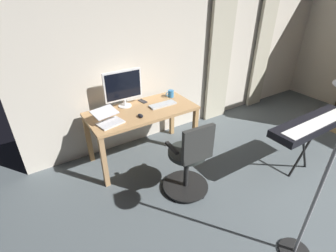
# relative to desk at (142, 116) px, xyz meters

# --- Properties ---
(back_room_partition) EXTENTS (5.71, 0.10, 2.56)m
(back_room_partition) POSITION_rel_desk_xyz_m (-1.34, -0.50, 0.62)
(back_room_partition) COLOR beige
(back_room_partition) RESTS_ON ground
(curtain_left_panel) EXTENTS (0.37, 0.06, 2.36)m
(curtain_left_panel) POSITION_rel_desk_xyz_m (-2.78, -0.39, 0.53)
(curtain_left_panel) COLOR beige
(curtain_left_panel) RESTS_ON ground
(curtain_right_panel) EXTENTS (0.47, 0.06, 2.36)m
(curtain_right_panel) POSITION_rel_desk_xyz_m (-1.70, -0.39, 0.53)
(curtain_right_panel) COLOR beige
(curtain_right_panel) RESTS_ON ground
(desk) EXTENTS (1.45, 0.69, 0.75)m
(desk) POSITION_rel_desk_xyz_m (0.00, 0.00, 0.00)
(desk) COLOR tan
(desk) RESTS_ON ground
(office_chair) EXTENTS (0.56, 0.56, 0.97)m
(office_chair) POSITION_rel_desk_xyz_m (-0.11, 0.94, -0.19)
(office_chair) COLOR black
(office_chair) RESTS_ON ground
(computer_monitor) EXTENTS (0.53, 0.18, 0.50)m
(computer_monitor) POSITION_rel_desk_xyz_m (0.14, -0.23, 0.38)
(computer_monitor) COLOR white
(computer_monitor) RESTS_ON desk
(computer_keyboard) EXTENTS (0.38, 0.13, 0.02)m
(computer_keyboard) POSITION_rel_desk_xyz_m (-0.31, 0.03, 0.11)
(computer_keyboard) COLOR #B7BCC1
(computer_keyboard) RESTS_ON desk
(laptop) EXTENTS (0.35, 0.36, 0.15)m
(laptop) POSITION_rel_desk_xyz_m (0.50, 0.10, 0.15)
(laptop) COLOR silver
(laptop) RESTS_ON desk
(computer_mouse) EXTENTS (0.06, 0.10, 0.04)m
(computer_mouse) POSITION_rel_desk_xyz_m (0.11, 0.18, 0.11)
(computer_mouse) COLOR black
(computer_mouse) RESTS_ON desk
(cell_phone_face_up) EXTENTS (0.09, 0.15, 0.01)m
(cell_phone_face_up) POSITION_rel_desk_xyz_m (-0.13, -0.23, 0.10)
(cell_phone_face_up) COLOR #232328
(cell_phone_face_up) RESTS_ON desk
(mug_tea) EXTENTS (0.13, 0.09, 0.10)m
(mug_tea) POSITION_rel_desk_xyz_m (-0.56, -0.15, 0.15)
(mug_tea) COLOR teal
(mug_tea) RESTS_ON desk
(piano_keyboard) EXTENTS (1.28, 0.32, 0.79)m
(piano_keyboard) POSITION_rel_desk_xyz_m (-1.58, 1.44, 0.07)
(piano_keyboard) COLOR black
(piano_keyboard) RESTS_ON ground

